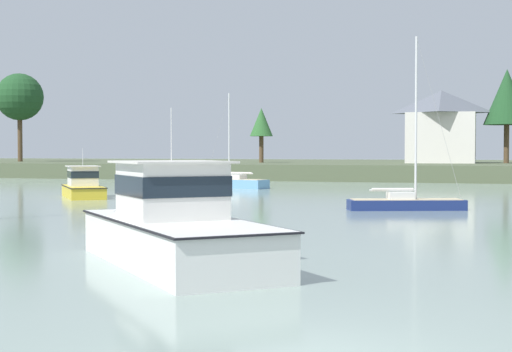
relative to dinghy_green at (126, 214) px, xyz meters
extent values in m
cube|color=#4C563D|center=(14.16, 68.27, 0.74)|extent=(249.98, 49.75, 1.70)
cube|color=#236B3D|center=(0.00, 0.00, -0.02)|extent=(1.31, 2.58, 0.40)
cube|color=#C6B289|center=(0.00, 0.00, 0.18)|extent=(1.41, 2.69, 0.05)
cube|color=tan|center=(0.00, 0.00, 0.14)|extent=(0.90, 0.19, 0.03)
cube|color=#669ECC|center=(-3.80, 28.52, 0.00)|extent=(6.46, 3.62, 1.24)
cube|color=#CCB78E|center=(-3.80, 28.52, 0.64)|extent=(6.04, 3.31, 0.04)
cube|color=silver|center=(-3.51, 28.42, 0.85)|extent=(1.65, 1.48, 0.37)
cylinder|color=silver|center=(-4.27, 28.68, 4.31)|extent=(0.12, 0.12, 7.31)
cylinder|color=silver|center=(-3.09, 28.28, 1.13)|extent=(2.40, 0.89, 0.10)
cylinder|color=silver|center=(-3.09, 28.28, 1.18)|extent=(2.17, 0.85, 0.14)
cylinder|color=#999999|center=(-5.45, 29.08, 4.29)|extent=(2.38, 0.82, 7.26)
cube|color=gold|center=(-9.39, 12.79, 0.06)|extent=(5.45, 6.31, 1.21)
cone|color=gold|center=(-11.20, 15.29, 0.06)|extent=(2.65, 2.59, 2.03)
cube|color=black|center=(-9.39, 12.79, 0.64)|extent=(5.59, 6.46, 0.05)
cube|color=silver|center=(-9.53, 12.99, 1.32)|extent=(2.88, 3.02, 1.30)
cube|color=#19232D|center=(-9.53, 12.99, 1.45)|extent=(2.94, 3.08, 0.47)
cube|color=beige|center=(-9.53, 12.99, 2.01)|extent=(3.29, 3.43, 0.06)
cylinder|color=silver|center=(-9.53, 12.99, 2.63)|extent=(0.03, 0.03, 1.19)
cube|color=white|center=(8.60, -14.43, 0.18)|extent=(8.09, 8.56, 1.99)
cone|color=white|center=(5.71, -11.18, 0.18)|extent=(3.70, 3.67, 2.79)
cube|color=black|center=(8.60, -14.43, 1.14)|extent=(8.30, 8.77, 0.05)
cube|color=silver|center=(8.32, -14.11, 1.95)|extent=(3.66, 3.69, 1.55)
cube|color=#19232D|center=(8.32, -14.11, 2.10)|extent=(3.74, 3.76, 0.56)
cube|color=beige|center=(8.32, -14.11, 2.75)|extent=(4.18, 4.19, 0.06)
cylinder|color=silver|center=(8.32, -14.11, 3.53)|extent=(0.03, 0.03, 1.49)
cube|color=navy|center=(12.72, 7.81, -0.03)|extent=(6.37, 3.50, 0.93)
cube|color=#CCB78E|center=(12.72, 7.81, 0.45)|extent=(5.95, 3.20, 0.04)
cube|color=silver|center=(12.42, 7.71, 0.66)|extent=(1.61, 1.37, 0.37)
cylinder|color=silver|center=(13.18, 7.98, 4.81)|extent=(0.12, 0.12, 8.68)
cylinder|color=silver|center=(12.01, 7.56, 0.95)|extent=(2.38, 0.92, 0.10)
cylinder|color=silver|center=(12.01, 7.56, 1.00)|extent=(2.16, 0.88, 0.14)
cylinder|color=#999999|center=(14.36, 8.39, 4.79)|extent=(2.36, 0.85, 8.63)
cylinder|color=brown|center=(19.02, 60.74, 5.27)|extent=(0.60, 0.60, 7.35)
cone|color=#1E4723|center=(19.02, 60.74, 9.31)|extent=(5.28, 5.28, 6.45)
cylinder|color=brown|center=(-9.67, 57.27, 4.20)|extent=(0.54, 0.54, 5.22)
cone|color=#2D602D|center=(-9.67, 57.27, 6.56)|extent=(2.83, 2.83, 3.46)
cylinder|color=brown|center=(-43.20, 56.71, 5.21)|extent=(0.63, 0.63, 7.24)
sphere|color=#1E4723|center=(-43.20, 56.71, 10.25)|extent=(6.28, 6.28, 6.28)
cube|color=silver|center=(11.62, 60.44, 4.55)|extent=(7.86, 6.57, 5.91)
pyramid|color=#565B66|center=(11.62, 60.44, 8.85)|extent=(8.49, 7.09, 2.69)
camera|label=1|loc=(16.83, -34.42, 3.07)|focal=54.69mm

